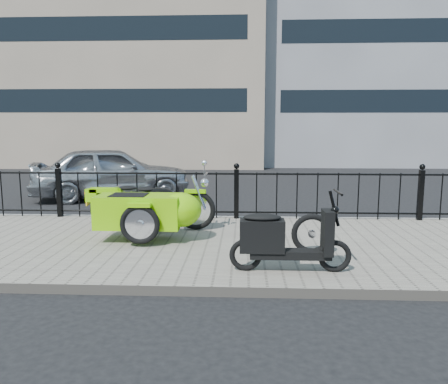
{
  "coord_description": "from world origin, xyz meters",
  "views": [
    {
      "loc": [
        0.15,
        -7.05,
        1.9
      ],
      "look_at": [
        -0.18,
        -0.1,
        0.85
      ],
      "focal_mm": 35.0,
      "sensor_mm": 36.0,
      "label": 1
    }
  ],
  "objects_px": {
    "scooter": "(282,240)",
    "sedan_car": "(112,172)",
    "spare_tire": "(312,234)",
    "motorcycle_sidecar": "(152,209)"
  },
  "relations": [
    {
      "from": "scooter",
      "to": "sedan_car",
      "type": "xyz_separation_m",
      "value": [
        -3.96,
        6.1,
        0.18
      ]
    },
    {
      "from": "spare_tire",
      "to": "sedan_car",
      "type": "xyz_separation_m",
      "value": [
        -4.44,
        5.34,
        0.28
      ]
    },
    {
      "from": "sedan_car",
      "to": "motorcycle_sidecar",
      "type": "bearing_deg",
      "value": -174.64
    },
    {
      "from": "motorcycle_sidecar",
      "to": "spare_tire",
      "type": "relative_size",
      "value": 3.97
    },
    {
      "from": "spare_tire",
      "to": "sedan_car",
      "type": "relative_size",
      "value": 0.14
    },
    {
      "from": "motorcycle_sidecar",
      "to": "spare_tire",
      "type": "xyz_separation_m",
      "value": [
        2.41,
        -0.75,
        -0.19
      ]
    },
    {
      "from": "spare_tire",
      "to": "scooter",
      "type": "bearing_deg",
      "value": -122.58
    },
    {
      "from": "scooter",
      "to": "spare_tire",
      "type": "relative_size",
      "value": 2.61
    },
    {
      "from": "motorcycle_sidecar",
      "to": "scooter",
      "type": "height_order",
      "value": "scooter"
    },
    {
      "from": "scooter",
      "to": "spare_tire",
      "type": "xyz_separation_m",
      "value": [
        0.48,
        0.76,
        -0.11
      ]
    }
  ]
}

